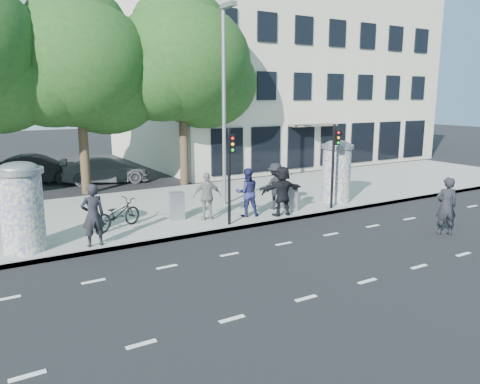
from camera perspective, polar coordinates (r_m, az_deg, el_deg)
ground at (r=14.08m, az=8.75°, el=-7.77°), size 120.00×120.00×0.00m
sidewalk at (r=20.14m, az=-4.99°, el=-1.51°), size 40.00×8.00×0.15m
curb at (r=16.79m, az=0.98°, el=-4.15°), size 40.00×0.10×0.16m
lane_dash_near at (r=12.58m, az=15.26°, el=-10.44°), size 32.00×0.12×0.01m
lane_dash_far at (r=15.11m, az=5.34°, el=-6.29°), size 32.00×0.12×0.01m
ad_column_left at (r=15.03m, az=-25.08°, el=-1.40°), size 1.36×1.36×2.65m
ad_column_right at (r=20.49m, az=11.69°, el=2.68°), size 1.36×1.36×2.65m
traffic_pole_near at (r=16.24m, az=-1.24°, el=3.09°), size 0.22×0.31×3.40m
traffic_pole_far at (r=19.06m, az=11.40°, el=4.14°), size 0.22×0.31×3.40m
street_lamp at (r=19.22m, az=-1.89°, el=12.08°), size 0.25×0.93×8.00m
tree_near_left at (r=23.44m, az=-19.12°, el=14.50°), size 6.80×6.80×8.97m
tree_center at (r=24.66m, az=-7.12°, el=15.43°), size 7.00×7.00×9.30m
building at (r=36.52m, az=3.36°, el=13.74°), size 20.30×15.85×12.00m
ped_a at (r=14.88m, az=-25.18°, el=-3.39°), size 0.93×0.63×1.84m
ped_b at (r=14.79m, az=-17.49°, el=-2.71°), size 0.72×0.48×1.93m
ped_c at (r=17.64m, az=0.88°, el=-0.04°), size 1.06×0.93×1.85m
ped_d at (r=18.85m, az=4.35°, el=0.72°), size 1.26×0.79×1.87m
ped_e at (r=17.19m, az=-4.00°, el=-0.51°), size 1.16×0.87×1.77m
ped_f at (r=17.82m, az=5.18°, el=0.13°), size 1.84×0.90×1.91m
man_road at (r=17.26m, az=23.83°, el=-1.58°), size 0.87×0.77×1.99m
bicycle at (r=16.60m, az=-14.71°, el=-2.62°), size 1.44×2.06×1.03m
cabinet_left at (r=17.41m, az=-7.68°, el=-1.68°), size 0.52×0.39×1.03m
cabinet_right at (r=18.69m, az=6.19°, el=-0.72°), size 0.59×0.51×1.03m
car_mid at (r=27.53m, az=-23.49°, el=2.58°), size 2.82×4.93×1.54m
car_right at (r=26.49m, az=-15.97°, el=2.58°), size 2.97×4.98×1.35m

